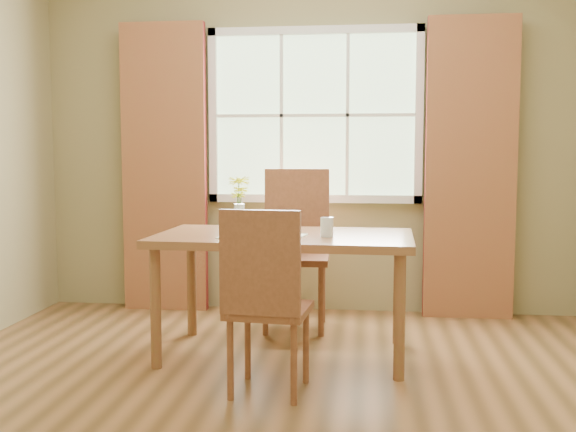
# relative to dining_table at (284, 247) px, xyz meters

# --- Properties ---
(room) EXTENTS (4.24, 3.84, 2.74)m
(room) POSITION_rel_dining_table_xyz_m (0.09, -0.69, 0.69)
(room) COLOR brown
(room) RESTS_ON ground
(window) EXTENTS (1.62, 0.06, 1.32)m
(window) POSITION_rel_dining_table_xyz_m (0.09, 1.18, 0.84)
(window) COLOR #9FBF90
(window) RESTS_ON room
(curtain_left) EXTENTS (0.65, 0.08, 2.20)m
(curtain_left) POSITION_rel_dining_table_xyz_m (-1.06, 1.09, 0.44)
(curtain_left) COLOR maroon
(curtain_left) RESTS_ON room
(curtain_right) EXTENTS (0.65, 0.08, 2.20)m
(curtain_right) POSITION_rel_dining_table_xyz_m (1.24, 1.09, 0.44)
(curtain_right) COLOR maroon
(curtain_right) RESTS_ON room
(dining_table) EXTENTS (1.54, 0.90, 0.74)m
(dining_table) POSITION_rel_dining_table_xyz_m (0.00, 0.00, 0.00)
(dining_table) COLOR brown
(dining_table) RESTS_ON room
(chair_near) EXTENTS (0.43, 0.43, 0.95)m
(chair_near) POSITION_rel_dining_table_xyz_m (-0.01, -0.70, -0.14)
(chair_near) COLOR brown
(chair_near) RESTS_ON room
(chair_far) EXTENTS (0.48, 0.48, 1.11)m
(chair_far) POSITION_rel_dining_table_xyz_m (-0.00, 0.72, -0.06)
(chair_far) COLOR brown
(chair_far) RESTS_ON room
(placemat) EXTENTS (0.51, 0.41, 0.01)m
(placemat) POSITION_rel_dining_table_xyz_m (-0.11, -0.13, 0.08)
(placemat) COLOR beige
(placemat) RESTS_ON dining_table
(plate) EXTENTS (0.28, 0.28, 0.01)m
(plate) POSITION_rel_dining_table_xyz_m (-0.09, -0.09, 0.09)
(plate) COLOR #65D034
(plate) RESTS_ON placemat
(croissant_sandwich) EXTENTS (0.20, 0.16, 0.13)m
(croissant_sandwich) POSITION_rel_dining_table_xyz_m (-0.07, -0.13, 0.16)
(croissant_sandwich) COLOR #EAB64F
(croissant_sandwich) RESTS_ON plate
(water_glass) EXTENTS (0.07, 0.07, 0.11)m
(water_glass) POSITION_rel_dining_table_xyz_m (0.26, -0.09, 0.13)
(water_glass) COLOR silver
(water_glass) RESTS_ON dining_table
(flower_vase) EXTENTS (0.14, 0.14, 0.34)m
(flower_vase) POSITION_rel_dining_table_xyz_m (-0.31, 0.19, 0.28)
(flower_vase) COLOR silver
(flower_vase) RESTS_ON dining_table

